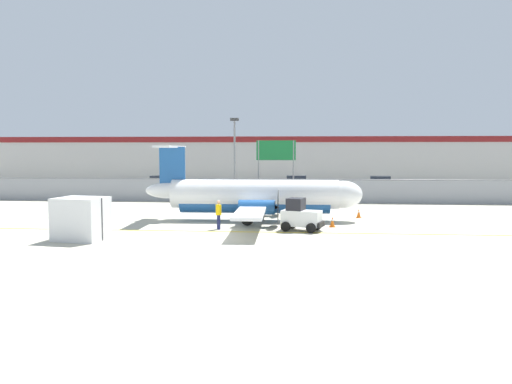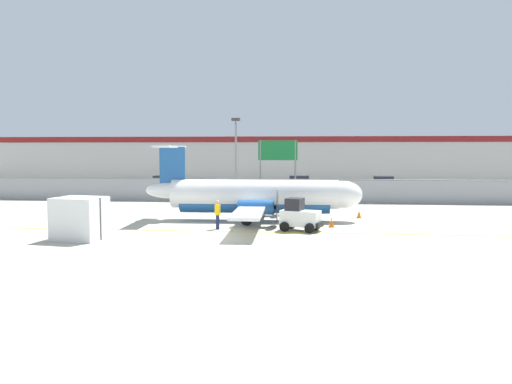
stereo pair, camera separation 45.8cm
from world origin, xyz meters
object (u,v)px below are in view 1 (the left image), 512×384
(commuter_airplane, at_px, (259,196))
(parked_car_2, at_px, (297,183))
(traffic_cone_near_left, at_px, (359,213))
(apron_light_pole, at_px, (235,154))
(ground_crew_worker, at_px, (219,213))
(highway_sign, at_px, (276,155))
(parked_car_3, at_px, (381,183))
(parked_car_0, at_px, (162,183))
(baggage_tug, at_px, (301,216))
(traffic_cone_near_right, at_px, (332,222))
(parked_car_1, at_px, (223,187))
(traffic_cone_far_left, at_px, (285,222))
(cargo_container, at_px, (81,219))

(commuter_airplane, relative_size, parked_car_2, 3.78)
(traffic_cone_near_left, relative_size, apron_light_pole, 0.09)
(ground_crew_worker, distance_m, apron_light_pole, 12.98)
(highway_sign, bearing_deg, parked_car_3, 45.03)
(traffic_cone_near_left, xyz_separation_m, parked_car_0, (-19.67, 21.38, 0.58))
(traffic_cone_near_left, bearing_deg, parked_car_2, 100.59)
(baggage_tug, relative_size, traffic_cone_near_right, 4.00)
(commuter_airplane, distance_m, parked_car_0, 26.61)
(traffic_cone_near_right, bearing_deg, ground_crew_worker, -167.77)
(ground_crew_worker, xyz_separation_m, parked_car_1, (-3.02, 21.28, -0.06))
(traffic_cone_far_left, xyz_separation_m, highway_sign, (-1.30, 16.00, 3.83))
(parked_car_1, distance_m, apron_light_pole, 9.69)
(commuter_airplane, distance_m, ground_crew_worker, 4.38)
(traffic_cone_near_left, distance_m, parked_car_1, 19.56)
(traffic_cone_near_left, height_order, parked_car_2, parked_car_2)
(parked_car_1, xyz_separation_m, apron_light_pole, (2.37, -8.76, 3.41))
(traffic_cone_near_right, relative_size, highway_sign, 0.12)
(baggage_tug, xyz_separation_m, cargo_container, (-11.34, -3.87, 0.24))
(parked_car_3, xyz_separation_m, apron_light_pole, (-14.61, -15.89, 3.41))
(parked_car_0, bearing_deg, parked_car_2, 9.78)
(apron_light_pole, bearing_deg, parked_car_2, 72.19)
(traffic_cone_near_left, bearing_deg, parked_car_0, 132.62)
(traffic_cone_far_left, xyz_separation_m, parked_car_3, (10.08, 27.39, 0.58))
(cargo_container, distance_m, parked_car_2, 34.37)
(parked_car_0, xyz_separation_m, parked_car_3, (24.85, 1.34, 0.00))
(cargo_container, xyz_separation_m, parked_car_1, (3.52, 25.24, -0.21))
(ground_crew_worker, relative_size, highway_sign, 0.31)
(parked_car_1, relative_size, highway_sign, 0.76)
(baggage_tug, relative_size, cargo_container, 0.96)
(traffic_cone_near_left, relative_size, highway_sign, 0.12)
(ground_crew_worker, bearing_deg, highway_sign, 58.73)
(parked_car_0, bearing_deg, apron_light_pole, -50.68)
(parked_car_3, distance_m, highway_sign, 16.42)
(traffic_cone_near_right, xyz_separation_m, parked_car_1, (-9.74, 19.82, 0.58))
(traffic_cone_near_left, distance_m, highway_sign, 13.47)
(traffic_cone_near_left, xyz_separation_m, traffic_cone_near_right, (-2.07, -4.24, 0.00))
(parked_car_3, bearing_deg, traffic_cone_far_left, -103.92)
(commuter_airplane, xyz_separation_m, parked_car_1, (-5.07, 17.45, -0.71))
(baggage_tug, xyz_separation_m, ground_crew_worker, (-4.79, 0.10, 0.10))
(parked_car_3, bearing_deg, baggage_tug, -101.53)
(commuter_airplane, relative_size, traffic_cone_far_left, 25.04)
(apron_light_pole, bearing_deg, commuter_airplane, -72.76)
(traffic_cone_far_left, bearing_deg, ground_crew_worker, -165.22)
(commuter_airplane, height_order, apron_light_pole, apron_light_pole)
(ground_crew_worker, height_order, cargo_container, cargo_container)
(parked_car_2, bearing_deg, parked_car_1, -137.33)
(cargo_container, bearing_deg, traffic_cone_far_left, 34.07)
(highway_sign, bearing_deg, commuter_airplane, -92.33)
(traffic_cone_near_left, height_order, traffic_cone_near_right, same)
(traffic_cone_far_left, relative_size, apron_light_pole, 0.09)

